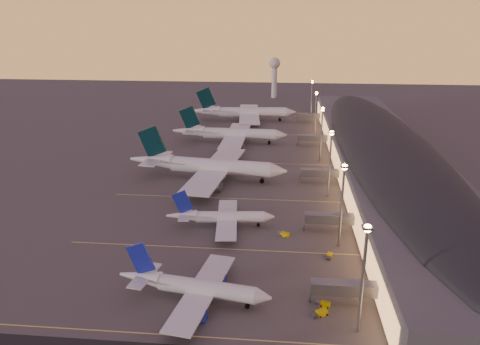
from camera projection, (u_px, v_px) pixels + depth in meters
name	position (u px, v px, depth m)	size (l,w,h in m)	color
ground	(220.00, 241.00, 143.54)	(700.00, 700.00, 0.00)	#403E3C
airliner_narrow_south	(193.00, 287.00, 112.93)	(38.86, 35.09, 13.90)	silver
airliner_narrow_north	(221.00, 217.00, 152.41)	(35.44, 31.79, 12.65)	silver
airliner_wide_near	(207.00, 166.00, 195.71)	(68.28, 62.69, 21.85)	silver
airliner_wide_mid	(230.00, 134.00, 250.64)	(61.78, 56.13, 19.80)	silver
airliner_wide_far	(243.00, 112.00, 301.71)	(68.59, 62.69, 21.94)	silver
terminal_building	(383.00, 153.00, 203.48)	(56.35, 255.00, 17.46)	#4D4D52
light_masts	(325.00, 136.00, 195.91)	(2.20, 217.20, 25.90)	slate
radar_tower	(275.00, 71.00, 380.58)	(9.00, 9.00, 32.50)	silver
lane_markings	(234.00, 194.00, 181.23)	(90.00, 180.36, 0.00)	#D8C659
baggage_tug_a	(323.00, 304.00, 111.62)	(3.66, 2.41, 1.02)	#D2B601
baggage_tug_b	(320.00, 313.00, 107.93)	(4.13, 3.41, 1.17)	#D2B601
baggage_tug_c	(283.00, 234.00, 146.72)	(4.10, 3.22, 1.15)	#D2B601
baggage_tug_d	(329.00, 256.00, 133.67)	(2.09, 3.50, 0.98)	#D2B601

